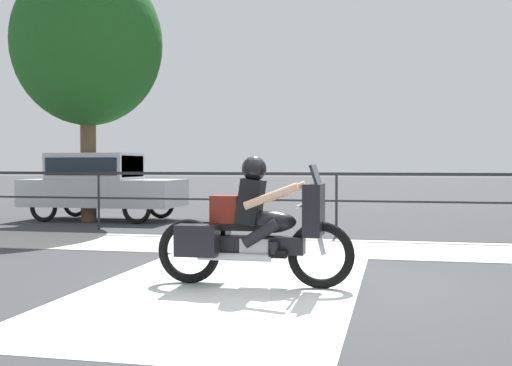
{
  "coord_description": "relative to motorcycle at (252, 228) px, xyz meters",
  "views": [
    {
      "loc": [
        1.15,
        -7.42,
        1.43
      ],
      "look_at": [
        -0.69,
        0.98,
        1.17
      ],
      "focal_mm": 45.0,
      "sensor_mm": 36.0,
      "label": 1
    }
  ],
  "objects": [
    {
      "name": "fence_railing",
      "position": [
        0.48,
        5.46,
        0.31
      ],
      "size": [
        36.0,
        0.05,
        1.25
      ],
      "color": "#232326",
      "rests_on": "ground"
    },
    {
      "name": "motorcycle",
      "position": [
        0.0,
        0.0,
        0.0
      ],
      "size": [
        2.34,
        0.76,
        1.51
      ],
      "rotation": [
        0.0,
        0.0,
        -0.06
      ],
      "color": "black",
      "rests_on": "ground"
    },
    {
      "name": "parked_car",
      "position": [
        -5.65,
        7.67,
        0.28
      ],
      "size": [
        3.92,
        1.73,
        1.69
      ],
      "rotation": [
        0.0,
        0.0,
        -0.01
      ],
      "color": "#B7BCC4",
      "rests_on": "ground"
    },
    {
      "name": "ground_plane",
      "position": [
        0.48,
        0.16,
        -0.68
      ],
      "size": [
        120.0,
        120.0,
        0.0
      ],
      "primitive_type": "plane",
      "color": "#38383A"
    },
    {
      "name": "tree_behind_car",
      "position": [
        -5.78,
        7.29,
        3.68
      ],
      "size": [
        3.65,
        3.65,
        6.39
      ],
      "color": "brown",
      "rests_on": "ground"
    },
    {
      "name": "sidewalk_band",
      "position": [
        0.48,
        3.56,
        -0.67
      ],
      "size": [
        44.0,
        2.4,
        0.01
      ],
      "primitive_type": "cube",
      "color": "#B7B2A8",
      "rests_on": "ground"
    },
    {
      "name": "crosswalk_band",
      "position": [
        -0.3,
        -0.04,
        -0.67
      ],
      "size": [
        3.06,
        6.0,
        0.01
      ],
      "primitive_type": "cube",
      "color": "silver",
      "rests_on": "ground"
    }
  ]
}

